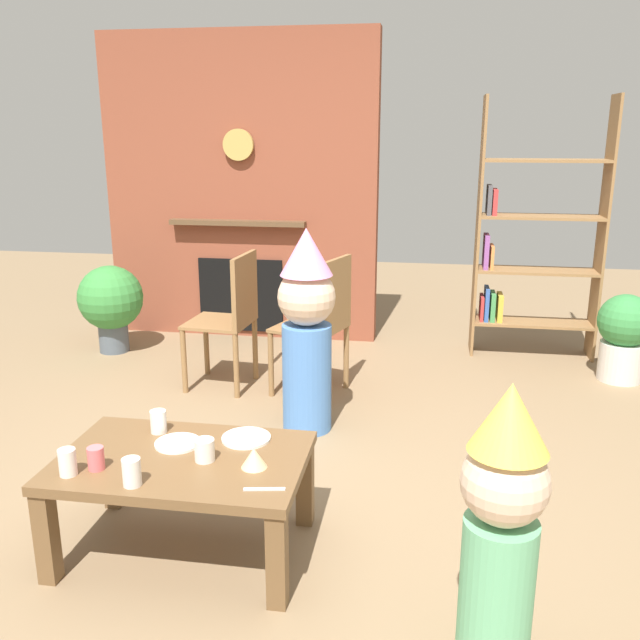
# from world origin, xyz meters

# --- Properties ---
(ground_plane) EXTENTS (12.00, 12.00, 0.00)m
(ground_plane) POSITION_xyz_m (0.00, 0.00, 0.00)
(ground_plane) COLOR #846B4C
(brick_fireplace_feature) EXTENTS (2.20, 0.28, 2.40)m
(brick_fireplace_feature) POSITION_xyz_m (-0.85, 2.60, 1.19)
(brick_fireplace_feature) COLOR brown
(brick_fireplace_feature) RESTS_ON ground_plane
(bookshelf) EXTENTS (0.90, 0.28, 1.90)m
(bookshelf) POSITION_xyz_m (1.39, 2.40, 0.85)
(bookshelf) COLOR olive
(bookshelf) RESTS_ON ground_plane
(coffee_table) EXTENTS (0.98, 0.64, 0.42)m
(coffee_table) POSITION_xyz_m (-0.26, -0.45, 0.35)
(coffee_table) COLOR brown
(coffee_table) RESTS_ON ground_plane
(paper_cup_near_left) EXTENTS (0.06, 0.06, 0.10)m
(paper_cup_near_left) POSITION_xyz_m (-0.63, -0.66, 0.47)
(paper_cup_near_left) COLOR silver
(paper_cup_near_left) RESTS_ON coffee_table
(paper_cup_near_right) EXTENTS (0.06, 0.06, 0.09)m
(paper_cup_near_right) POSITION_xyz_m (-0.55, -0.60, 0.46)
(paper_cup_near_right) COLOR #E5666B
(paper_cup_near_right) RESTS_ON coffee_table
(paper_cup_center) EXTENTS (0.07, 0.07, 0.10)m
(paper_cup_center) POSITION_xyz_m (-0.44, -0.25, 0.47)
(paper_cup_center) COLOR silver
(paper_cup_center) RESTS_ON coffee_table
(paper_cup_far_left) EXTENTS (0.07, 0.07, 0.10)m
(paper_cup_far_left) POSITION_xyz_m (-0.36, -0.69, 0.47)
(paper_cup_far_left) COLOR silver
(paper_cup_far_left) RESTS_ON coffee_table
(paper_cup_far_right) EXTENTS (0.08, 0.08, 0.09)m
(paper_cup_far_right) POSITION_xyz_m (-0.16, -0.46, 0.46)
(paper_cup_far_right) COLOR silver
(paper_cup_far_right) RESTS_ON coffee_table
(paper_plate_front) EXTENTS (0.20, 0.20, 0.01)m
(paper_plate_front) POSITION_xyz_m (-0.05, -0.26, 0.42)
(paper_plate_front) COLOR white
(paper_plate_front) RESTS_ON coffee_table
(paper_plate_rear) EXTENTS (0.19, 0.19, 0.01)m
(paper_plate_rear) POSITION_xyz_m (-0.32, -0.35, 0.42)
(paper_plate_rear) COLOR white
(paper_plate_rear) RESTS_ON coffee_table
(birthday_cake_slice) EXTENTS (0.10, 0.10, 0.08)m
(birthday_cake_slice) POSITION_xyz_m (0.04, -0.49, 0.46)
(birthday_cake_slice) COLOR #EAC68C
(birthday_cake_slice) RESTS_ON coffee_table
(table_fork) EXTENTS (0.15, 0.04, 0.01)m
(table_fork) POSITION_xyz_m (0.12, -0.65, 0.42)
(table_fork) COLOR silver
(table_fork) RESTS_ON coffee_table
(child_in_pink) EXTENTS (0.27, 0.27, 0.96)m
(child_in_pink) POSITION_xyz_m (0.92, -0.88, 0.51)
(child_in_pink) COLOR #66B27F
(child_in_pink) RESTS_ON ground_plane
(child_by_the_chairs) EXTENTS (0.32, 0.32, 1.16)m
(child_by_the_chairs) POSITION_xyz_m (0.01, 0.79, 0.61)
(child_by_the_chairs) COLOR #4C7FC6
(child_by_the_chairs) RESTS_ON ground_plane
(dining_chair_left) EXTENTS (0.43, 0.43, 0.90)m
(dining_chair_left) POSITION_xyz_m (-0.59, 1.36, 0.51)
(dining_chair_left) COLOR olive
(dining_chair_left) RESTS_ON ground_plane
(dining_chair_middle) EXTENTS (0.51, 0.51, 0.90)m
(dining_chair_middle) POSITION_xyz_m (0.01, 1.32, 0.51)
(dining_chair_middle) COLOR olive
(dining_chair_middle) RESTS_ON ground_plane
(potted_plant_tall) EXTENTS (0.36, 0.36, 0.60)m
(potted_plant_tall) POSITION_xyz_m (1.99, 1.91, 0.33)
(potted_plant_tall) COLOR beige
(potted_plant_tall) RESTS_ON ground_plane
(potted_plant_short) EXTENTS (0.49, 0.49, 0.67)m
(potted_plant_short) POSITION_xyz_m (-1.72, 1.95, 0.40)
(potted_plant_short) COLOR #4C5660
(potted_plant_short) RESTS_ON ground_plane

